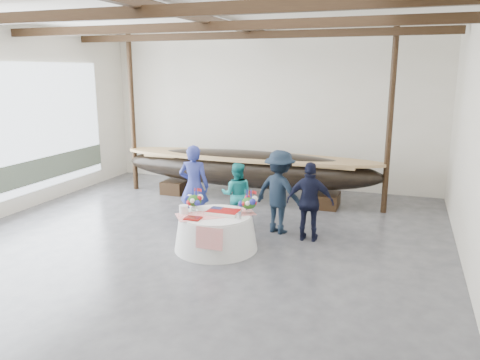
% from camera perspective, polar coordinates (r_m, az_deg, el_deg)
% --- Properties ---
extents(floor, '(10.00, 12.00, 0.01)m').
position_cam_1_polar(floor, '(9.02, -7.48, -9.08)').
color(floor, '#3D3D42').
rests_on(floor, ground).
extents(wall_back, '(10.00, 0.02, 4.50)m').
position_cam_1_polar(wall_back, '(14.00, 3.53, 8.48)').
color(wall_back, silver).
rests_on(wall_back, ground).
extents(ceiling, '(10.00, 12.00, 0.01)m').
position_cam_1_polar(ceiling, '(8.42, -8.46, 20.55)').
color(ceiling, white).
rests_on(ceiling, wall_back).
extents(pavilion_structure, '(9.80, 11.76, 4.50)m').
position_cam_1_polar(pavilion_structure, '(9.03, -6.07, 16.94)').
color(pavilion_structure, black).
rests_on(pavilion_structure, ground).
extents(open_bay, '(0.03, 7.00, 3.20)m').
position_cam_1_polar(open_bay, '(12.28, -26.62, 4.44)').
color(open_bay, silver).
rests_on(open_bay, ground).
extents(longboat_display, '(7.13, 1.43, 1.34)m').
position_cam_1_polar(longboat_display, '(12.47, 0.86, 1.42)').
color(longboat_display, black).
rests_on(longboat_display, ground).
extents(banquet_table, '(1.62, 1.62, 0.70)m').
position_cam_1_polar(banquet_table, '(9.16, -2.95, -6.29)').
color(banquet_table, silver).
rests_on(banquet_table, ground).
extents(tabletop_items, '(1.53, 1.34, 0.40)m').
position_cam_1_polar(tabletop_items, '(9.14, -2.76, -3.05)').
color(tabletop_items, red).
rests_on(tabletop_items, banquet_table).
extents(guest_woman_blue, '(0.72, 0.53, 1.84)m').
position_cam_1_polar(guest_woman_blue, '(10.34, -5.63, -0.76)').
color(guest_woman_blue, navy).
rests_on(guest_woman_blue, ground).
extents(guest_woman_teal, '(0.80, 0.68, 1.43)m').
position_cam_1_polar(guest_woman_teal, '(10.42, -0.41, -1.75)').
color(guest_woman_teal, teal).
rests_on(guest_woman_teal, ground).
extents(guest_man_left, '(1.31, 1.00, 1.79)m').
position_cam_1_polar(guest_man_left, '(9.94, 4.85, -1.47)').
color(guest_man_left, black).
rests_on(guest_man_left, ground).
extents(guest_man_right, '(0.97, 0.45, 1.63)m').
position_cam_1_polar(guest_man_right, '(9.56, 8.54, -2.65)').
color(guest_man_right, black).
rests_on(guest_man_right, ground).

